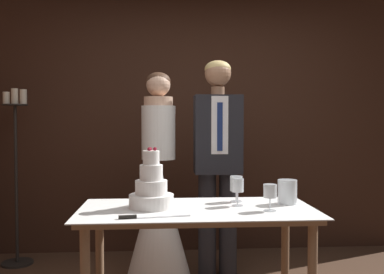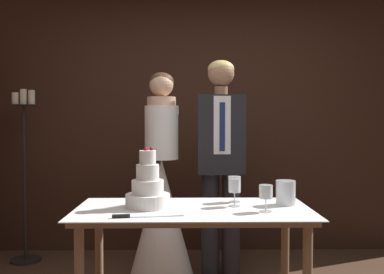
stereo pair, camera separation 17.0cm
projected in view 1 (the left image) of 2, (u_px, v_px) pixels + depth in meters
wall_back at (200, 121)px, 4.35m from camera, size 4.67×0.12×2.61m
cake_table at (197, 223)px, 2.67m from camera, size 1.47×0.72×0.76m
tiered_cake at (151, 190)px, 2.67m from camera, size 0.28×0.28×0.38m
cake_knife at (141, 217)px, 2.39m from camera, size 0.41×0.08×0.02m
wine_glass_near at (238, 187)px, 2.73m from camera, size 0.08×0.08×0.18m
wine_glass_middle at (236, 185)px, 2.88m from camera, size 0.08×0.08×0.17m
wine_glass_far at (270, 192)px, 2.58m from camera, size 0.08×0.08×0.16m
hurricane_candle at (287, 192)px, 2.80m from camera, size 0.13×0.13×0.16m
bride at (159, 203)px, 3.56m from camera, size 0.54×0.54×1.71m
groom at (218, 155)px, 3.58m from camera, size 0.39×0.25×1.81m
candle_stand at (16, 175)px, 3.87m from camera, size 0.28×0.28×1.60m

